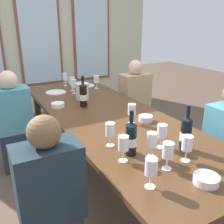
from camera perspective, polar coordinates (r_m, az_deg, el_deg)
The scene contains 27 objects.
ground_plane at distance 2.75m, azimuth -0.67°, elevation -15.23°, with size 12.00×12.00×0.00m, color brown.
back_wall_with_windows at distance 4.62m, azimuth -16.17°, elevation 17.52°, with size 4.17×0.10×2.90m.
dining_table at distance 2.43m, azimuth -0.73°, elevation -2.00°, with size 0.97×2.83×0.74m.
white_plate_0 at distance 3.22m, azimuth -12.49°, elevation 4.35°, with size 0.25×0.25×0.01m, color white.
white_plate_1 at distance 3.49m, azimuth -5.67°, elevation 5.91°, with size 0.21×0.21×0.01m, color white.
metal_pitcher at distance 2.86m, azimuth -6.71°, elevation 4.64°, with size 0.16×0.16×0.19m.
wine_bottle_0 at distance 1.68m, azimuth 4.29°, elevation -5.90°, with size 0.08×0.08×0.31m.
wine_bottle_1 at distance 2.62m, azimuth -6.47°, elevation 3.83°, with size 0.08×0.08×0.32m.
wine_bottle_2 at distance 1.80m, azimuth 16.27°, elevation -4.54°, with size 0.08×0.08×0.32m.
tasting_bowl_0 at distance 1.53m, azimuth 20.41°, elevation -14.03°, with size 0.14×0.14×0.05m, color white.
tasting_bowl_1 at distance 2.27m, azimuth 7.56°, elevation -1.43°, with size 0.13×0.13×0.05m, color white.
tasting_bowl_2 at distance 2.68m, azimuth -12.09°, elevation 1.57°, with size 0.14×0.14×0.04m, color white.
wine_glass_0 at distance 1.66m, azimuth 16.54°, elevation -6.99°, with size 0.07×0.07×0.17m.
wine_glass_1 at distance 2.18m, azimuth 4.46°, elevation 0.36°, with size 0.07×0.07×0.17m.
wine_glass_2 at distance 1.79m, azimuth 11.16°, elevation -4.49°, with size 0.07×0.07×0.17m.
wine_glass_3 at distance 3.32m, azimuth -3.52°, elevation 7.26°, with size 0.07×0.07×0.17m.
wine_glass_4 at distance 1.59m, azimuth 2.57°, elevation -7.30°, with size 0.07×0.07×0.17m.
wine_glass_5 at distance 3.53m, azimuth -10.53°, elevation 7.76°, with size 0.07×0.07×0.17m.
wine_glass_6 at distance 1.66m, azimuth 8.98°, elevation -6.46°, with size 0.07×0.07×0.17m.
wine_glass_7 at distance 3.12m, azimuth -8.57°, elevation 6.30°, with size 0.07×0.07×0.17m.
wine_glass_8 at distance 1.37m, azimuth 8.80°, elevation -12.38°, with size 0.07×0.07×0.17m.
wine_glass_9 at distance 1.78m, azimuth -0.40°, elevation -4.08°, with size 0.07×0.07×0.17m.
wine_glass_10 at distance 1.55m, azimuth 12.48°, elevation -8.66°, with size 0.07×0.07×0.17m.
wine_glass_11 at distance 3.25m, azimuth -8.93°, elevation 6.83°, with size 0.07×0.07×0.17m.
seated_person_0 at distance 2.94m, azimuth -21.16°, elevation -2.63°, with size 0.38×0.24×1.11m.
seated_person_1 at distance 3.43m, azimuth 5.07°, elevation 1.90°, with size 0.38×0.24×1.11m.
seated_person_2 at distance 1.68m, azimuth -13.47°, elevation -19.69°, with size 0.38×0.24×1.11m.
Camera 1 is at (-1.05, -1.99, 1.59)m, focal length 40.70 mm.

